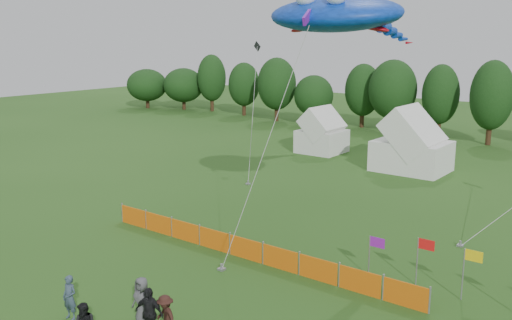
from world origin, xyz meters
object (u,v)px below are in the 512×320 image
Objects in this scene: spectator_c at (165,317)px; barrier_fence at (245,249)px; tent_left at (322,134)px; spectator_e at (142,301)px; spectator_a at (70,298)px; stingray_kite at (341,15)px; spectator_d at (149,313)px; tent_right at (412,146)px.

barrier_fence is at bearing 123.27° from spectator_c.
spectator_e is at bearing -70.05° from tent_left.
tent_left is 33.62m from spectator_a.
stingray_kite is at bearing 62.01° from spectator_a.
spectator_c is (3.84, 1.20, -0.05)m from spectator_a.
stingray_kite reaches higher than barrier_fence.
spectator_d reaches higher than spectator_e.
barrier_fence is at bearing 89.53° from spectator_d.
barrier_fence is 8.70m from spectator_a.
stingray_kite reaches higher than tent_right.
tent_left is 9.49m from tent_right.
spectator_c is 0.58m from spectator_d.
spectator_d is (-0.44, -0.35, 0.15)m from spectator_c.
spectator_d is 1.05× the size of spectator_e.
barrier_fence is (1.03, -21.93, -1.45)m from tent_right.
spectator_a is (-1.48, -8.57, 0.35)m from barrier_fence.
stingray_kite is (1.07, 10.85, 10.30)m from spectator_d.
barrier_fence is 7.96m from spectator_d.
barrier_fence is 1.43× the size of stingray_kite.
spectator_a is 0.14× the size of stingray_kite.
tent_left is at bearing 98.13° from spectator_a.
tent_right is 29.52m from spectator_c.
spectator_a is (-0.45, -30.50, -1.09)m from tent_right.
stingray_kite is (2.04, 10.32, 10.34)m from spectator_e.
spectator_d is 0.15× the size of stingray_kite.
tent_right is (9.29, -1.93, 0.27)m from tent_left.
barrier_fence is 7.25m from spectator_e.
spectator_a is 1.06× the size of spectator_c.
tent_right is 0.31× the size of barrier_fence.
tent_right is at bearing -11.73° from tent_left.
spectator_a is 2.79m from spectator_e.
tent_right is 0.44× the size of stingray_kite.
spectator_e is 0.14× the size of stingray_kite.
spectator_d is at bearing -126.47° from spectator_c.
tent_right is at bearing 94.31° from spectator_e.
tent_right is at bearing 92.70° from barrier_fence.
spectator_c reaches higher than barrier_fence.
tent_right is at bearing 81.28° from spectator_d.
tent_right is 3.39× the size of spectator_c.
tent_left is at bearing 113.40° from barrier_fence.
spectator_a is 3.50m from spectator_d.
spectator_a reaches higher than spectator_c.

